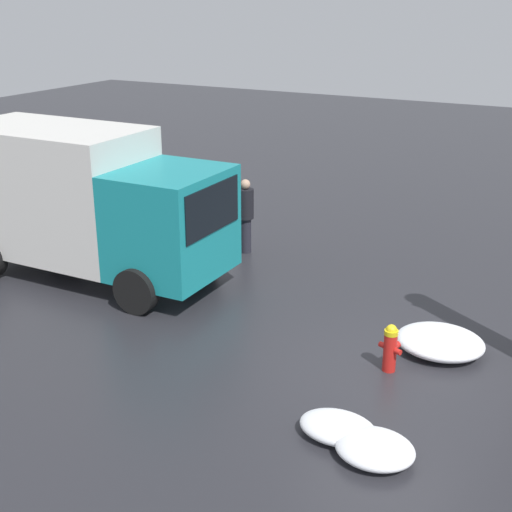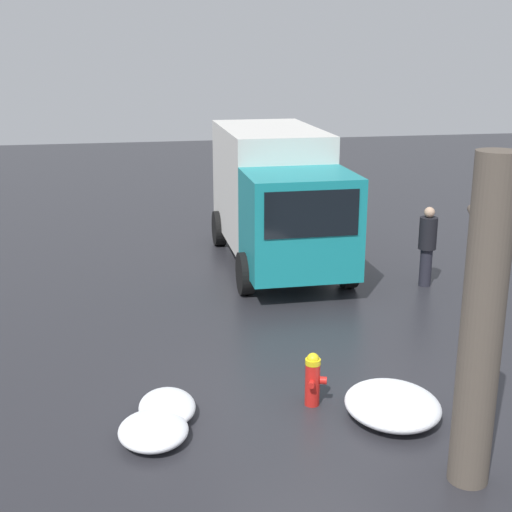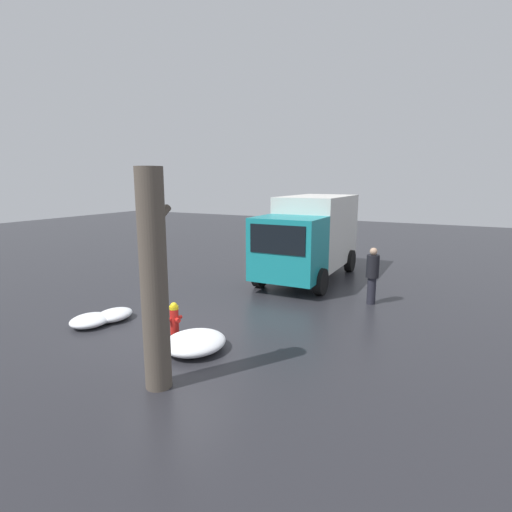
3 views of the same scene
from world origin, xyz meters
TOP-DOWN VIEW (x-y plane):
  - ground_plane at (0.00, 0.00)m, footprint 60.00×60.00m
  - fire_hydrant at (-0.00, -0.00)m, footprint 0.42×0.33m
  - tree_trunk at (-2.16, -1.37)m, footprint 0.74×0.48m
  - delivery_truck at (7.04, -0.97)m, footprint 6.01×2.56m
  - pedestrian at (4.76, -3.80)m, footprint 0.38×0.38m
  - snow_pile_by_hydrant at (0.04, 2.11)m, footprint 1.09×0.80m
  - snow_pile_curbside at (-0.57, 2.33)m, footprint 1.07×0.94m
  - snow_pile_by_tree at (-0.56, -1.02)m, footprint 1.49×1.33m

SIDE VIEW (x-z plane):
  - ground_plane at x=0.00m, z-range 0.00..0.00m
  - snow_pile_by_hydrant at x=0.04m, z-range 0.00..0.29m
  - snow_pile_curbside at x=-0.57m, z-range 0.00..0.30m
  - snow_pile_by_tree at x=-0.56m, z-range 0.00..0.38m
  - fire_hydrant at x=0.00m, z-range 0.01..0.83m
  - pedestrian at x=4.76m, z-range 0.08..1.84m
  - delivery_truck at x=7.04m, z-range 0.11..3.25m
  - tree_trunk at x=-2.16m, z-range 0.01..4.00m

